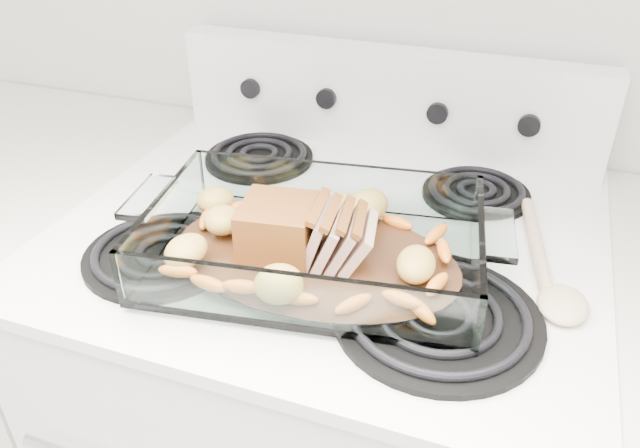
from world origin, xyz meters
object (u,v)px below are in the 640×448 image
(electric_range, at_px, (329,428))
(baking_dish, at_px, (315,249))
(counter_left, at_px, (43,349))
(pork_roast, at_px, (297,230))

(electric_range, xyz_separation_m, baking_dish, (0.02, -0.11, 0.48))
(electric_range, distance_m, counter_left, 0.67)
(pork_roast, bearing_deg, counter_left, 158.92)
(electric_range, xyz_separation_m, counter_left, (-0.67, -0.00, -0.02))
(counter_left, bearing_deg, pork_roast, -9.46)
(counter_left, distance_m, pork_roast, 0.84)
(counter_left, xyz_separation_m, baking_dish, (0.68, -0.11, 0.50))
(electric_range, height_order, baking_dish, electric_range)
(electric_range, distance_m, pork_roast, 0.52)
(counter_left, relative_size, pork_roast, 5.32)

